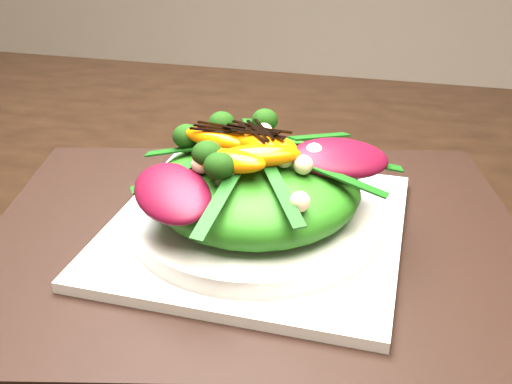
% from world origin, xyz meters
% --- Properties ---
extents(dining_table, '(1.60, 0.90, 0.75)m').
position_xyz_m(dining_table, '(0.00, 0.00, 0.73)').
color(dining_table, black).
rests_on(dining_table, floor).
extents(placemat, '(0.57, 0.48, 0.00)m').
position_xyz_m(placemat, '(0.12, -0.07, 0.75)').
color(placemat, black).
rests_on(placemat, dining_table).
extents(plate_base, '(0.27, 0.27, 0.01)m').
position_xyz_m(plate_base, '(0.12, -0.07, 0.76)').
color(plate_base, silver).
rests_on(plate_base, placemat).
extents(salad_bowl, '(0.25, 0.25, 0.02)m').
position_xyz_m(salad_bowl, '(0.12, -0.07, 0.77)').
color(salad_bowl, silver).
rests_on(salad_bowl, plate_base).
extents(lettuce_mound, '(0.23, 0.23, 0.06)m').
position_xyz_m(lettuce_mound, '(0.12, -0.07, 0.80)').
color(lettuce_mound, '#2B7415').
rests_on(lettuce_mound, salad_bowl).
extents(radicchio_leaf, '(0.11, 0.09, 0.02)m').
position_xyz_m(radicchio_leaf, '(0.19, -0.05, 0.83)').
color(radicchio_leaf, '#4A0718').
rests_on(radicchio_leaf, lettuce_mound).
extents(orange_segment, '(0.07, 0.04, 0.02)m').
position_xyz_m(orange_segment, '(0.10, -0.03, 0.84)').
color(orange_segment, '#DA5D03').
rests_on(orange_segment, lettuce_mound).
extents(broccoli_floret, '(0.05, 0.05, 0.04)m').
position_xyz_m(broccoli_floret, '(0.05, -0.04, 0.84)').
color(broccoli_floret, '#14370A').
rests_on(broccoli_floret, lettuce_mound).
extents(macadamia_nut, '(0.02, 0.02, 0.02)m').
position_xyz_m(macadamia_nut, '(0.14, -0.11, 0.84)').
color(macadamia_nut, beige).
rests_on(macadamia_nut, lettuce_mound).
extents(balsamic_drizzle, '(0.04, 0.01, 0.00)m').
position_xyz_m(balsamic_drizzle, '(0.10, -0.03, 0.85)').
color(balsamic_drizzle, black).
rests_on(balsamic_drizzle, orange_segment).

